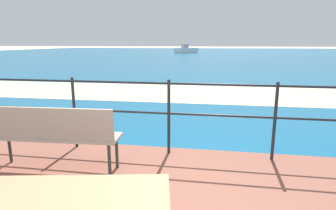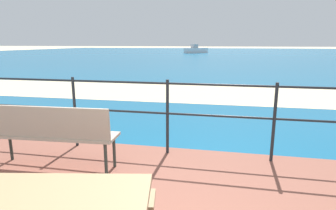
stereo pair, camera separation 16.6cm
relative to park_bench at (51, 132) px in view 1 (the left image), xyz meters
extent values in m
cube|color=#145B84|center=(1.32, 38.50, -0.59)|extent=(90.00, 90.00, 0.01)
cube|color=beige|center=(1.32, 6.33, -0.59)|extent=(54.02, 3.73, 0.01)
cube|color=#8C704C|center=(0.99, -1.88, 0.24)|extent=(1.67, 0.97, 0.04)
cube|color=#8C704C|center=(0.88, -1.31, -0.07)|extent=(1.59, 0.55, 0.04)
cube|color=tan|center=(0.00, 0.08, -0.08)|extent=(1.68, 0.49, 0.04)
cube|color=tan|center=(0.01, -0.10, 0.14)|extent=(1.66, 0.14, 0.39)
cylinder|color=#2D3833|center=(0.74, 0.27, -0.31)|extent=(0.04, 0.04, 0.46)
cylinder|color=#2D3833|center=(0.75, -0.03, -0.31)|extent=(0.04, 0.04, 0.46)
cylinder|color=#2D3833|center=(-0.76, 0.19, -0.31)|extent=(0.04, 0.04, 0.46)
cylinder|color=#1E2328|center=(-0.15, 0.89, 0.01)|extent=(0.04, 0.04, 1.10)
cylinder|color=#1E2328|center=(1.32, 0.89, 0.01)|extent=(0.04, 0.04, 1.10)
cylinder|color=#1E2328|center=(2.80, 0.89, 0.01)|extent=(0.04, 0.04, 1.10)
cylinder|color=#1E2328|center=(1.32, 0.89, 0.51)|extent=(5.90, 0.03, 0.03)
cylinder|color=#1E2328|center=(1.32, 0.89, 0.07)|extent=(5.90, 0.03, 0.03)
cube|color=silver|center=(-2.77, 42.92, -0.18)|extent=(3.70, 3.70, 0.82)
cube|color=#A5A8AD|center=(-2.98, 42.70, 0.52)|extent=(1.21, 1.21, 0.57)
cone|color=silver|center=(-1.18, 44.51, -0.18)|extent=(0.88, 0.88, 0.74)
camera|label=1|loc=(1.97, -3.02, 1.07)|focal=30.13mm
camera|label=2|loc=(2.13, -2.99, 1.07)|focal=30.13mm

